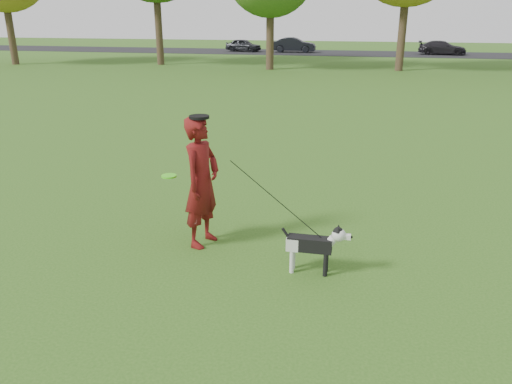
% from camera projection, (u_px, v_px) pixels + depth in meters
% --- Properties ---
extents(ground, '(120.00, 120.00, 0.00)m').
position_uv_depth(ground, '(218.00, 252.00, 7.55)').
color(ground, '#285116').
rests_on(ground, ground).
extents(road, '(120.00, 7.00, 0.02)m').
position_uv_depth(road, '(344.00, 53.00, 44.33)').
color(road, black).
rests_on(road, ground).
extents(man, '(0.65, 0.83, 2.02)m').
position_uv_depth(man, '(202.00, 182.00, 7.52)').
color(man, '#59100C').
rests_on(man, ground).
extents(dog, '(0.97, 0.19, 0.74)m').
position_uv_depth(dog, '(315.00, 243.00, 6.81)').
color(dog, black).
rests_on(dog, ground).
extents(car_left, '(3.49, 1.98, 1.12)m').
position_uv_depth(car_left, '(243.00, 45.00, 45.95)').
color(car_left, black).
rests_on(car_left, road).
extents(car_mid, '(3.93, 1.44, 1.29)m').
position_uv_depth(car_mid, '(294.00, 45.00, 45.00)').
color(car_mid, black).
rests_on(car_mid, road).
extents(car_right, '(4.09, 2.05, 1.14)m').
position_uv_depth(car_right, '(442.00, 48.00, 42.50)').
color(car_right, black).
rests_on(car_right, road).
extents(man_held_items, '(2.54, 0.74, 1.53)m').
position_uv_depth(man_held_items, '(276.00, 199.00, 7.01)').
color(man_held_items, '#4BE11C').
rests_on(man_held_items, ground).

